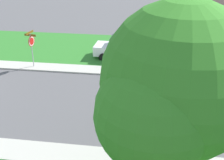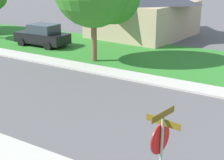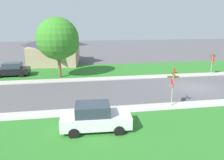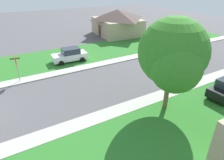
# 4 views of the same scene
# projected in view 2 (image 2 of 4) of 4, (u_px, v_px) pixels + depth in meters

# --- Properties ---
(sidewalk_east) EXTENTS (1.40, 56.00, 0.10)m
(sidewalk_east) POSITION_uv_depth(u_px,v_px,m) (110.00, 72.00, 19.76)
(sidewalk_east) COLOR #B7B2A8
(sidewalk_east) RESTS_ON ground
(lawn_east) EXTENTS (8.00, 56.00, 0.08)m
(lawn_east) POSITION_uv_depth(u_px,v_px,m) (146.00, 55.00, 23.54)
(lawn_east) COLOR #2D7528
(lawn_east) RESTS_ON ground
(stop_sign_far_corner) EXTENTS (0.91, 0.91, 2.77)m
(stop_sign_far_corner) POSITION_uv_depth(u_px,v_px,m) (161.00, 145.00, 7.95)
(stop_sign_far_corner) COLOR #9E9EA3
(stop_sign_far_corner) RESTS_ON ground
(car_black_kerbside_mid) EXTENTS (2.12, 4.34, 1.76)m
(car_black_kerbside_mid) POSITION_uv_depth(u_px,v_px,m) (43.00, 35.00, 26.10)
(car_black_kerbside_mid) COLOR black
(car_black_kerbside_mid) RESTS_ON ground
(house_right_setback) EXTENTS (9.57, 8.47, 4.60)m
(house_right_setback) POSITION_uv_depth(u_px,v_px,m) (144.00, 9.00, 29.76)
(house_right_setback) COLOR tan
(house_right_setback) RESTS_ON ground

